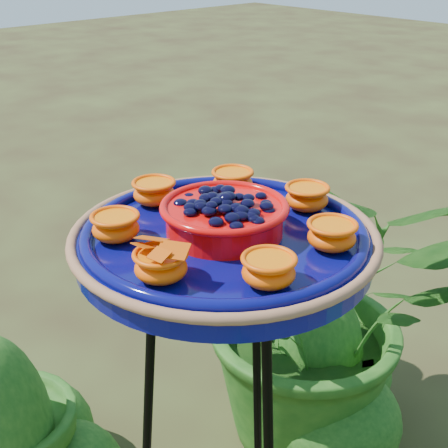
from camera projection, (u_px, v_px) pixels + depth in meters
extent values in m
torus|color=black|center=(224.00, 263.00, 1.08)|extent=(0.37, 0.37, 0.02)
cylinder|color=black|center=(258.00, 422.00, 1.42)|extent=(0.05, 0.10, 0.99)
cylinder|color=#07095B|center=(224.00, 245.00, 1.07)|extent=(0.64, 0.64, 0.04)
torus|color=#9D6D47|center=(224.00, 234.00, 1.06)|extent=(0.53, 0.53, 0.02)
torus|color=#07095B|center=(224.00, 232.00, 1.06)|extent=(0.49, 0.49, 0.02)
cylinder|color=red|center=(224.00, 220.00, 1.05)|extent=(0.25, 0.25, 0.05)
torus|color=red|center=(224.00, 207.00, 1.03)|extent=(0.22, 0.22, 0.01)
ellipsoid|color=black|center=(224.00, 203.00, 1.03)|extent=(0.17, 0.17, 0.04)
ellipsoid|color=orange|center=(332.00, 238.00, 1.00)|extent=(0.08, 0.08, 0.04)
cylinder|color=orange|center=(333.00, 227.00, 0.99)|extent=(0.07, 0.07, 0.01)
ellipsoid|color=orange|center=(307.00, 199.00, 1.14)|extent=(0.08, 0.08, 0.04)
cylinder|color=orange|center=(307.00, 190.00, 1.13)|extent=(0.07, 0.07, 0.01)
ellipsoid|color=orange|center=(233.00, 183.00, 1.21)|extent=(0.08, 0.08, 0.04)
cylinder|color=orange|center=(233.00, 174.00, 1.20)|extent=(0.07, 0.07, 0.01)
ellipsoid|color=orange|center=(154.00, 194.00, 1.16)|extent=(0.08, 0.08, 0.04)
cylinder|color=orange|center=(154.00, 184.00, 1.15)|extent=(0.07, 0.07, 0.01)
ellipsoid|color=orange|center=(116.00, 229.00, 1.03)|extent=(0.08, 0.08, 0.04)
cylinder|color=orange|center=(115.00, 218.00, 1.02)|extent=(0.07, 0.07, 0.01)
ellipsoid|color=orange|center=(161.00, 268.00, 0.91)|extent=(0.08, 0.08, 0.04)
cylinder|color=orange|center=(160.00, 256.00, 0.90)|extent=(0.07, 0.07, 0.01)
ellipsoid|color=orange|center=(269.00, 273.00, 0.89)|extent=(0.08, 0.08, 0.04)
cylinder|color=orange|center=(269.00, 261.00, 0.89)|extent=(0.07, 0.07, 0.01)
cylinder|color=black|center=(160.00, 249.00, 0.89)|extent=(0.02, 0.03, 0.00)
cube|color=#E94F04|center=(152.00, 239.00, 0.91)|extent=(0.05, 0.05, 0.01)
cube|color=#E94F04|center=(173.00, 250.00, 0.88)|extent=(0.05, 0.05, 0.01)
imported|color=#194C14|center=(321.00, 302.00, 1.87)|extent=(1.17, 1.15, 0.99)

